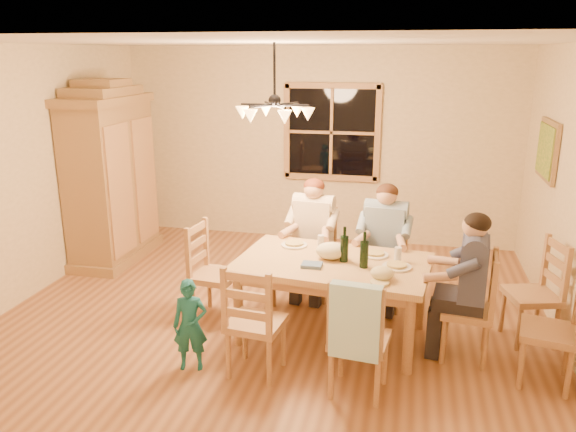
% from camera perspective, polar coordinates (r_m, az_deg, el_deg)
% --- Properties ---
extents(floor, '(5.50, 5.50, 0.00)m').
position_cam_1_polar(floor, '(5.98, -1.23, -9.58)').
color(floor, brown).
rests_on(floor, ground).
extents(ceiling, '(5.50, 5.00, 0.02)m').
position_cam_1_polar(ceiling, '(5.38, -1.41, 17.27)').
color(ceiling, white).
rests_on(ceiling, wall_back).
extents(wall_back, '(5.50, 0.02, 2.70)m').
position_cam_1_polar(wall_back, '(7.93, 3.01, 7.12)').
color(wall_back, beige).
rests_on(wall_back, floor).
extents(wall_left, '(0.02, 5.00, 2.70)m').
position_cam_1_polar(wall_left, '(6.72, -24.80, 3.99)').
color(wall_left, beige).
rests_on(wall_left, floor).
extents(window, '(1.30, 0.06, 1.30)m').
position_cam_1_polar(window, '(7.84, 4.45, 8.47)').
color(window, black).
rests_on(window, wall_back).
extents(painting, '(0.06, 0.78, 0.64)m').
position_cam_1_polar(painting, '(6.66, 24.85, 6.08)').
color(painting, olive).
rests_on(painting, wall_right).
extents(chandelier, '(0.77, 0.68, 0.71)m').
position_cam_1_polar(chandelier, '(5.41, -1.36, 10.66)').
color(chandelier, black).
rests_on(chandelier, ceiling).
extents(armoire, '(0.66, 1.40, 2.30)m').
position_cam_1_polar(armoire, '(7.50, -17.51, 3.58)').
color(armoire, olive).
rests_on(armoire, floor).
extents(dining_table, '(1.85, 1.26, 0.76)m').
position_cam_1_polar(dining_table, '(5.24, 4.56, -5.62)').
color(dining_table, tan).
rests_on(dining_table, floor).
extents(chair_far_left, '(0.49, 0.47, 0.99)m').
position_cam_1_polar(chair_far_left, '(6.21, 2.51, -5.51)').
color(chair_far_left, '#A36E47').
rests_on(chair_far_left, floor).
extents(chair_far_right, '(0.49, 0.47, 0.99)m').
position_cam_1_polar(chair_far_right, '(6.06, 9.60, -6.33)').
color(chair_far_right, '#A36E47').
rests_on(chair_far_right, floor).
extents(chair_near_left, '(0.49, 0.47, 0.99)m').
position_cam_1_polar(chair_near_left, '(4.80, -3.24, -12.40)').
color(chair_near_left, '#A36E47').
rests_on(chair_near_left, floor).
extents(chair_near_right, '(0.49, 0.47, 0.99)m').
position_cam_1_polar(chair_near_right, '(4.58, 7.21, -14.02)').
color(chair_near_right, '#A36E47').
rests_on(chair_near_right, floor).
extents(chair_end_left, '(0.47, 0.49, 0.99)m').
position_cam_1_polar(chair_end_left, '(5.77, -7.32, -7.41)').
color(chair_end_left, '#A36E47').
rests_on(chair_end_left, floor).
extents(chair_end_right, '(0.47, 0.49, 0.99)m').
position_cam_1_polar(chair_end_right, '(5.25, 17.59, -10.59)').
color(chair_end_right, '#A36E47').
rests_on(chair_end_right, floor).
extents(adult_woman, '(0.43, 0.46, 0.87)m').
position_cam_1_polar(adult_woman, '(6.03, 2.58, -0.76)').
color(adult_woman, beige).
rests_on(adult_woman, floor).
extents(adult_plaid_man, '(0.43, 0.46, 0.87)m').
position_cam_1_polar(adult_plaid_man, '(5.87, 9.84, -1.47)').
color(adult_plaid_man, '#34618F').
rests_on(adult_plaid_man, floor).
extents(adult_slate_man, '(0.46, 0.43, 0.87)m').
position_cam_1_polar(adult_slate_man, '(5.03, 18.11, -5.10)').
color(adult_slate_man, '#424869').
rests_on(adult_slate_man, floor).
extents(towel, '(0.39, 0.14, 0.58)m').
position_cam_1_polar(towel, '(4.23, 6.85, -10.62)').
color(towel, '#B1E2EF').
rests_on(towel, chair_near_right).
extents(wine_bottle_a, '(0.08, 0.08, 0.33)m').
position_cam_1_polar(wine_bottle_a, '(5.15, 5.75, -2.87)').
color(wine_bottle_a, black).
rests_on(wine_bottle_a, dining_table).
extents(wine_bottle_b, '(0.08, 0.08, 0.33)m').
position_cam_1_polar(wine_bottle_b, '(5.02, 7.75, -3.42)').
color(wine_bottle_b, black).
rests_on(wine_bottle_b, dining_table).
extents(plate_woman, '(0.26, 0.26, 0.02)m').
position_cam_1_polar(plate_woman, '(5.57, 0.64, -2.97)').
color(plate_woman, white).
rests_on(plate_woman, dining_table).
extents(plate_plaid, '(0.26, 0.26, 0.02)m').
position_cam_1_polar(plate_plaid, '(5.37, 8.78, -3.92)').
color(plate_plaid, white).
rests_on(plate_plaid, dining_table).
extents(plate_slate, '(0.26, 0.26, 0.02)m').
position_cam_1_polar(plate_slate, '(5.11, 10.98, -5.09)').
color(plate_slate, white).
rests_on(plate_slate, dining_table).
extents(wine_glass_a, '(0.06, 0.06, 0.14)m').
position_cam_1_polar(wine_glass_a, '(5.48, 3.36, -2.67)').
color(wine_glass_a, silver).
rests_on(wine_glass_a, dining_table).
extents(wine_glass_b, '(0.06, 0.06, 0.14)m').
position_cam_1_polar(wine_glass_b, '(5.24, 11.11, -3.86)').
color(wine_glass_b, silver).
rests_on(wine_glass_b, dining_table).
extents(cap, '(0.20, 0.20, 0.11)m').
position_cam_1_polar(cap, '(4.83, 9.55, -5.73)').
color(cap, '#CEC289').
rests_on(cap, dining_table).
extents(napkin, '(0.19, 0.16, 0.03)m').
position_cam_1_polar(napkin, '(5.05, 2.43, -5.00)').
color(napkin, slate).
rests_on(napkin, dining_table).
extents(cloth_bundle, '(0.28, 0.22, 0.15)m').
position_cam_1_polar(cloth_bundle, '(5.23, 4.38, -3.55)').
color(cloth_bundle, beige).
rests_on(cloth_bundle, dining_table).
extents(child, '(0.33, 0.25, 0.80)m').
position_cam_1_polar(child, '(4.87, -9.90, -10.87)').
color(child, '#18606C').
rests_on(child, floor).
extents(chair_spare_front, '(0.50, 0.51, 0.99)m').
position_cam_1_polar(chair_spare_front, '(5.11, 24.75, -12.14)').
color(chair_spare_front, '#A36E47').
rests_on(chair_spare_front, floor).
extents(chair_spare_back, '(0.52, 0.53, 0.99)m').
position_cam_1_polar(chair_spare_back, '(5.74, 23.33, -8.82)').
color(chair_spare_back, '#A36E47').
rests_on(chair_spare_back, floor).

